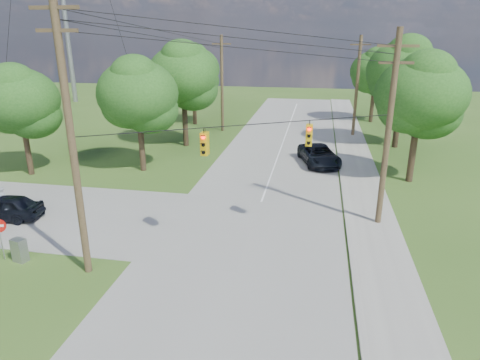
% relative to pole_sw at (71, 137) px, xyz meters
% --- Properties ---
extents(ground, '(140.00, 140.00, 0.00)m').
position_rel_pole_sw_xyz_m(ground, '(4.60, -0.40, -6.23)').
color(ground, '#33541C').
rests_on(ground, ground).
extents(main_road, '(10.00, 100.00, 0.03)m').
position_rel_pole_sw_xyz_m(main_road, '(6.60, 4.60, -6.21)').
color(main_road, gray).
rests_on(main_road, ground).
extents(sidewalk_east, '(2.60, 100.00, 0.12)m').
position_rel_pole_sw_xyz_m(sidewalk_east, '(13.30, 4.60, -6.17)').
color(sidewalk_east, '#A4A299').
rests_on(sidewalk_east, ground).
extents(pole_sw, '(2.00, 0.32, 12.00)m').
position_rel_pole_sw_xyz_m(pole_sw, '(0.00, 0.00, 0.00)').
color(pole_sw, brown).
rests_on(pole_sw, ground).
extents(pole_ne, '(2.00, 0.32, 10.50)m').
position_rel_pole_sw_xyz_m(pole_ne, '(13.50, 7.60, -0.76)').
color(pole_ne, brown).
rests_on(pole_ne, ground).
extents(pole_north_e, '(2.00, 0.32, 10.00)m').
position_rel_pole_sw_xyz_m(pole_north_e, '(13.50, 29.60, -1.10)').
color(pole_north_e, brown).
rests_on(pole_north_e, ground).
extents(pole_north_w, '(2.00, 0.32, 10.00)m').
position_rel_pole_sw_xyz_m(pole_north_w, '(-0.40, 29.60, -1.10)').
color(pole_north_w, brown).
rests_on(pole_north_w, ground).
extents(power_lines, '(13.93, 29.62, 4.93)m').
position_rel_pole_sw_xyz_m(power_lines, '(6.10, 11.14, 2.93)').
color(power_lines, black).
rests_on(power_lines, ground).
extents(traffic_signals, '(4.91, 3.27, 1.05)m').
position_rel_pole_sw_xyz_m(traffic_signals, '(7.15, 4.03, -0.73)').
color(traffic_signals, gold).
rests_on(traffic_signals, ground).
extents(tree_w_near, '(6.00, 6.00, 8.40)m').
position_rel_pole_sw_xyz_m(tree_w_near, '(-3.40, 14.60, -0.30)').
color(tree_w_near, '#3E2F1F').
rests_on(tree_w_near, ground).
extents(tree_w_mid, '(6.40, 6.40, 9.22)m').
position_rel_pole_sw_xyz_m(tree_w_mid, '(-2.40, 22.60, 0.35)').
color(tree_w_mid, '#3E2F1F').
rests_on(tree_w_mid, ground).
extents(tree_w_far, '(6.00, 6.00, 8.73)m').
position_rel_pole_sw_xyz_m(tree_w_far, '(-4.40, 32.60, 0.02)').
color(tree_w_far, '#3E2F1F').
rests_on(tree_w_far, ground).
extents(tree_e_near, '(6.20, 6.20, 8.81)m').
position_rel_pole_sw_xyz_m(tree_e_near, '(16.60, 15.60, 0.02)').
color(tree_e_near, '#3E2F1F').
rests_on(tree_e_near, ground).
extents(tree_e_mid, '(6.60, 6.60, 9.64)m').
position_rel_pole_sw_xyz_m(tree_e_mid, '(17.10, 25.60, 0.68)').
color(tree_e_mid, '#3E2F1F').
rests_on(tree_e_mid, ground).
extents(tree_e_far, '(5.80, 5.80, 8.32)m').
position_rel_pole_sw_xyz_m(tree_e_far, '(16.10, 37.60, -0.31)').
color(tree_e_far, '#3E2F1F').
rests_on(tree_e_far, ground).
extents(tree_cross_n, '(5.60, 5.60, 7.91)m').
position_rel_pole_sw_xyz_m(tree_cross_n, '(-11.40, 12.10, -0.63)').
color(tree_cross_n, '#3E2F1F').
rests_on(tree_cross_n, ground).
extents(car_cross_dark, '(4.37, 2.12, 1.44)m').
position_rel_pole_sw_xyz_m(car_cross_dark, '(-7.53, 4.33, -5.48)').
color(car_cross_dark, black).
rests_on(car_cross_dark, cross_road).
extents(car_main_north, '(3.97, 6.01, 1.53)m').
position_rel_pole_sw_xyz_m(car_main_north, '(10.10, 18.67, -5.43)').
color(car_main_north, black).
rests_on(car_main_north, main_road).
extents(control_cabinet, '(0.73, 0.60, 1.15)m').
position_rel_pole_sw_xyz_m(control_cabinet, '(-3.58, 0.24, -5.65)').
color(control_cabinet, gray).
rests_on(control_cabinet, ground).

